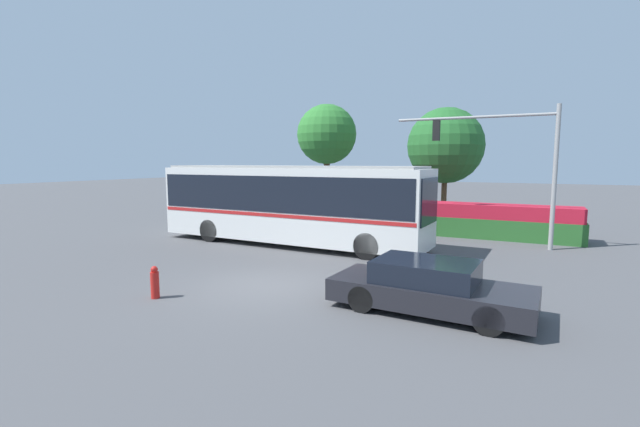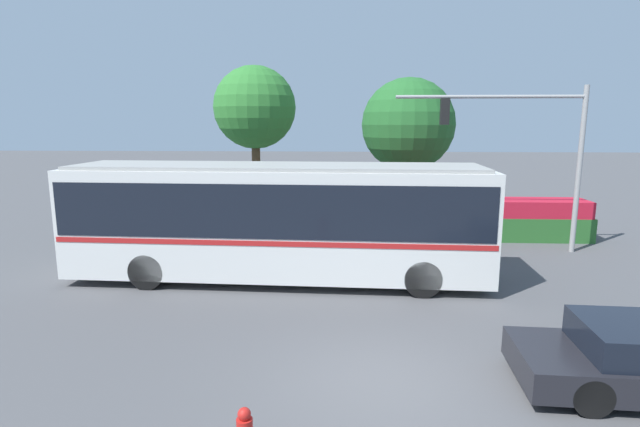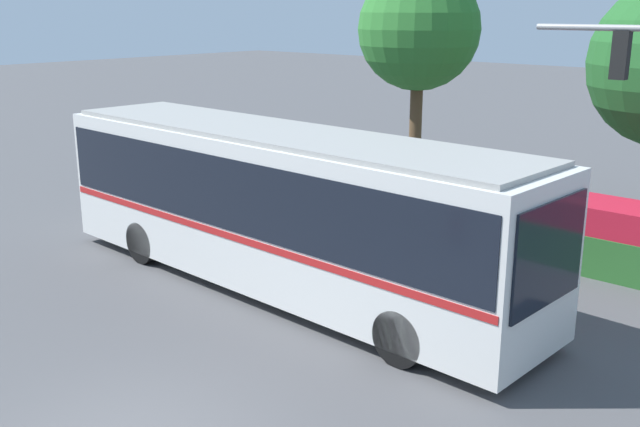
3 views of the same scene
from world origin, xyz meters
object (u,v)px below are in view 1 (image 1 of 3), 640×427
at_px(street_tree_centre, 446,146).
at_px(fire_hydrant, 155,283).
at_px(street_tree_left, 327,135).
at_px(sedan_foreground, 429,287).
at_px(traffic_light_pole, 509,152).
at_px(city_bus, 290,200).

height_order(street_tree_centre, fire_hydrant, street_tree_centre).
distance_m(street_tree_left, fire_hydrant, 16.89).
relative_size(sedan_foreground, street_tree_centre, 0.72).
bearing_deg(traffic_light_pole, sedan_foreground, 83.32).
bearing_deg(traffic_light_pole, street_tree_left, -22.12).
xyz_separation_m(traffic_light_pole, street_tree_left, (-10.43, 4.24, 1.22)).
relative_size(city_bus, traffic_light_pole, 1.86).
relative_size(sedan_foreground, street_tree_left, 0.68).
xyz_separation_m(traffic_light_pole, street_tree_centre, (-3.59, 5.43, 0.50)).
bearing_deg(fire_hydrant, city_bus, 94.53).
bearing_deg(traffic_light_pole, city_bus, 23.79).
relative_size(traffic_light_pole, fire_hydrant, 7.59).
bearing_deg(street_tree_left, city_bus, -75.65).
height_order(sedan_foreground, street_tree_left, street_tree_left).
bearing_deg(street_tree_centre, fire_hydrant, -103.64).
bearing_deg(fire_hydrant, sedan_foreground, 18.33).
relative_size(city_bus, street_tree_centre, 1.84).
xyz_separation_m(sedan_foreground, traffic_light_pole, (1.12, 9.54, 3.37)).
distance_m(street_tree_left, street_tree_centre, 6.98).
bearing_deg(street_tree_centre, sedan_foreground, -80.63).
relative_size(city_bus, street_tree_left, 1.73).
bearing_deg(city_bus, fire_hydrant, -83.51).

